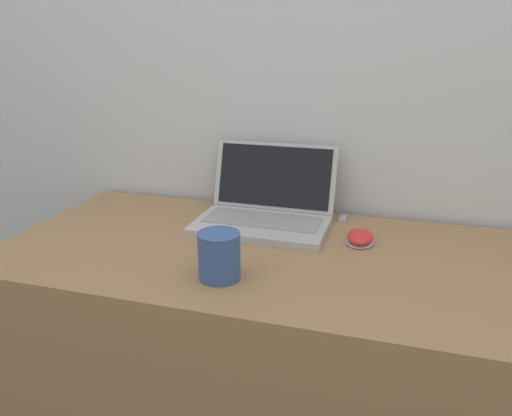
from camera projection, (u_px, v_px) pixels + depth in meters
name	position (u px, v px, depth m)	size (l,w,h in m)	color
wall_back	(320.00, 50.00, 1.42)	(7.00, 0.04, 2.50)	silver
desk	(284.00, 383.00, 1.36)	(1.46, 0.66, 0.78)	#936D47
laptop	(266.00, 208.00, 1.42)	(0.37, 0.29, 0.21)	#ADADB2
drink_cup	(219.00, 255.00, 1.09)	(0.09, 0.09, 0.11)	#33518C
computer_mouse	(360.00, 237.00, 1.29)	(0.07, 0.11, 0.03)	#B2B2B7
usb_stick	(343.00, 218.00, 1.46)	(0.02, 0.06, 0.01)	#99999E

